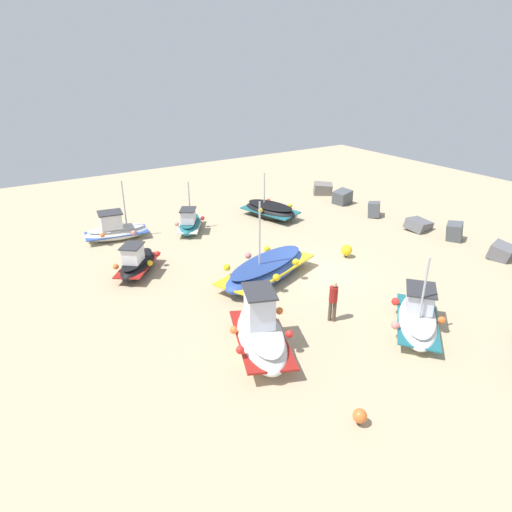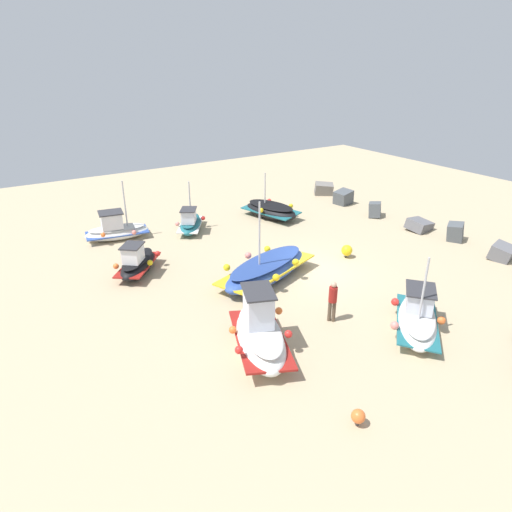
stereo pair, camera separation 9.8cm
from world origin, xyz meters
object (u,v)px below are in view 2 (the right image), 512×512
fishing_boat_3 (266,269)px  fishing_boat_5 (190,223)px  fishing_boat_0 (417,317)px  mooring_buoy_0 (347,250)px  fishing_boat_1 (271,210)px  fishing_boat_6 (137,263)px  mooring_buoy_1 (358,416)px  person_walking (333,299)px  fishing_boat_2 (260,333)px  fishing_boat_4 (116,230)px

fishing_boat_3 → fishing_boat_5: (-7.53, -0.25, -0.04)m
fishing_boat_0 → mooring_buoy_0: fishing_boat_0 is taller
fishing_boat_1 → fishing_boat_6: (3.27, -9.66, 0.06)m
mooring_buoy_1 → fishing_boat_6: bearing=-171.1°
fishing_boat_5 → fishing_boat_6: size_ratio=1.03×
fishing_boat_3 → person_walking: bearing=-107.1°
fishing_boat_5 → fishing_boat_2: bearing=19.4°
fishing_boat_4 → mooring_buoy_0: fishing_boat_4 is taller
fishing_boat_0 → fishing_boat_1: bearing=38.2°
fishing_boat_5 → person_walking: (11.72, 0.43, 0.47)m
fishing_boat_0 → fishing_boat_6: bearing=84.4°
fishing_boat_1 → person_walking: (11.20, -4.81, 0.48)m
fishing_boat_5 → fishing_boat_4: bearing=-71.5°
fishing_boat_6 → fishing_boat_1: bearing=148.5°
fishing_boat_1 → fishing_boat_4: (-1.56, -9.22, 0.06)m
fishing_boat_1 → fishing_boat_3: fishing_boat_3 is taller
fishing_boat_4 → person_walking: (12.76, 4.41, 0.41)m
fishing_boat_3 → mooring_buoy_0: bearing=-21.0°
person_walking → fishing_boat_0: bearing=-83.7°
fishing_boat_0 → fishing_boat_4: (-14.85, -6.69, 0.04)m
fishing_boat_0 → person_walking: (-2.09, -2.28, 0.45)m
fishing_boat_0 → mooring_buoy_0: size_ratio=5.66×
mooring_buoy_1 → person_walking: bearing=146.5°
fishing_boat_1 → fishing_boat_2: size_ratio=0.99×
fishing_boat_1 → fishing_boat_2: bearing=-51.5°
fishing_boat_2 → fishing_boat_3: (-4.30, 3.13, -0.16)m
fishing_boat_1 → mooring_buoy_0: size_ratio=6.16×
fishing_boat_4 → fishing_boat_6: (4.83, -0.44, -0.01)m
fishing_boat_3 → fishing_boat_4: 9.55m
fishing_boat_1 → fishing_boat_3: (7.00, -4.99, 0.05)m
fishing_boat_0 → person_walking: 3.13m
fishing_boat_2 → fishing_boat_3: fishing_boat_3 is taller
fishing_boat_1 → fishing_boat_3: bearing=-51.3°
person_walking → mooring_buoy_0: person_walking is taller
fishing_boat_1 → mooring_buoy_1: 17.40m
fishing_boat_4 → fishing_boat_6: fishing_boat_4 is taller
fishing_boat_2 → fishing_boat_4: 12.92m
person_walking → mooring_buoy_1: bearing=-164.7°
fishing_boat_5 → mooring_buoy_1: bearing=24.3°
fishing_boat_3 → mooring_buoy_0: 4.76m
fishing_boat_2 → mooring_buoy_1: bearing=-153.5°
fishing_boat_5 → fishing_boat_0: bearing=44.1°
fishing_boat_1 → fishing_boat_4: size_ratio=1.14×
fishing_boat_4 → mooring_buoy_1: bearing=104.1°
fishing_boat_2 → person_walking: fishing_boat_2 is taller
fishing_boat_1 → fishing_boat_5: (-0.53, -5.24, 0.01)m
fishing_boat_3 → mooring_buoy_1: size_ratio=11.02×
fishing_boat_3 → person_walking: (4.19, 0.18, 0.43)m
fishing_boat_4 → person_walking: bearing=118.1°
fishing_boat_3 → fishing_boat_6: bearing=121.8°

